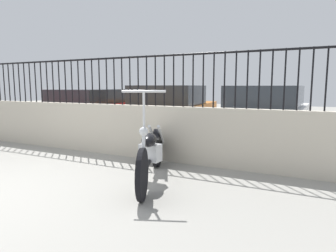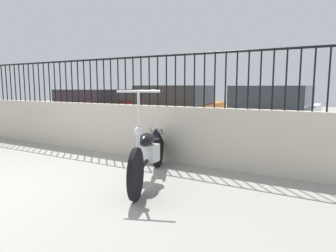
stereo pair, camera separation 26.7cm
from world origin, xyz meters
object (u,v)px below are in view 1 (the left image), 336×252
Objects in this scene: car_orange at (170,109)px; car_white at (266,112)px; car_red at (93,108)px; motorcycle_black at (152,151)px.

car_white is (2.60, 0.13, -0.00)m from car_orange.
car_red is 5.17m from car_white.
car_white is at bearing 145.05° from motorcycle_black.
motorcycle_black is at bearing -164.28° from car_orange.
car_red is at bearing 96.37° from car_white.
motorcycle_black is 4.24m from car_white.
car_orange is 2.61m from car_white.
motorcycle_black is 5.58m from car_red.
car_orange is at bearing -179.51° from motorcycle_black.
motorcycle_black is 0.48× the size of car_orange.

